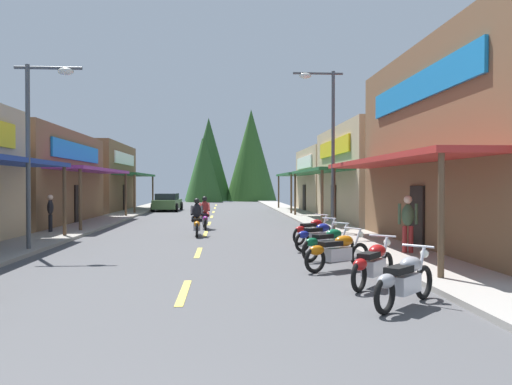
{
  "coord_description": "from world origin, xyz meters",
  "views": [
    {
      "loc": [
        0.79,
        -2.14,
        2.15
      ],
      "look_at": [
        3.15,
        34.74,
        1.54
      ],
      "focal_mm": 35.53,
      "sensor_mm": 36.0,
      "label": 1
    }
  ],
  "objects": [
    {
      "name": "ground",
      "position": [
        0.0,
        22.6,
        -0.05
      ],
      "size": [
        9.87,
        75.2,
        0.1
      ],
      "primitive_type": "cube",
      "color": "#4C4C4F"
    },
    {
      "name": "sidewalk_left",
      "position": [
        -6.01,
        22.6,
        0.06
      ],
      "size": [
        2.15,
        75.2,
        0.12
      ],
      "primitive_type": "cube",
      "color": "gray",
      "rests_on": "ground"
    },
    {
      "name": "sidewalk_right",
      "position": [
        6.01,
        22.6,
        0.06
      ],
      "size": [
        2.15,
        75.2,
        0.12
      ],
      "primitive_type": "cube",
      "color": "#9E9991",
      "rests_on": "ground"
    },
    {
      "name": "centerline_dashes",
      "position": [
        0.0,
        25.5,
        0.01
      ],
      "size": [
        0.16,
        49.85,
        0.01
      ],
      "color": "#E0C64C",
      "rests_on": "ground"
    },
    {
      "name": "storefront_left_middle",
      "position": [
        -10.55,
        25.63,
        2.49
      ],
      "size": [
        8.79,
        11.92,
        4.96
      ],
      "color": "brown",
      "rests_on": "ground"
    },
    {
      "name": "storefront_left_far",
      "position": [
        -10.79,
        38.56,
        2.66
      ],
      "size": [
        9.28,
        10.68,
        5.32
      ],
      "color": "brown",
      "rests_on": "ground"
    },
    {
      "name": "storefront_right_middle",
      "position": [
        10.05,
        26.38,
        2.71
      ],
      "size": [
        7.8,
        10.62,
        5.42
      ],
      "color": "tan",
      "rests_on": "ground"
    },
    {
      "name": "storefront_right_far",
      "position": [
        10.31,
        36.93,
        2.46
      ],
      "size": [
        8.32,
        9.47,
        4.9
      ],
      "color": "tan",
      "rests_on": "ground"
    },
    {
      "name": "streetlamp_left",
      "position": [
        -5.01,
        14.16,
        3.86
      ],
      "size": [
        2.08,
        0.3,
        5.89
      ],
      "color": "#474C51",
      "rests_on": "ground"
    },
    {
      "name": "streetlamp_right",
      "position": [
        5.04,
        18.68,
        4.39
      ],
      "size": [
        2.08,
        0.3,
        6.84
      ],
      "color": "#474C51",
      "rests_on": "ground"
    },
    {
      "name": "motorcycle_parked_right_0",
      "position": [
        3.95,
        6.48,
        0.49
      ],
      "size": [
        1.6,
        1.56,
        1.04
      ],
      "rotation": [
        0.0,
        0.0,
        0.77
      ],
      "color": "black",
      "rests_on": "ground"
    },
    {
      "name": "motorcycle_parked_right_1",
      "position": [
        3.92,
        8.25,
        0.49
      ],
      "size": [
        1.42,
        1.73,
        1.04
      ],
      "rotation": [
        0.0,
        0.0,
        0.89
      ],
      "color": "black",
      "rests_on": "ground"
    },
    {
      "name": "motorcycle_parked_right_2",
      "position": [
        3.61,
        10.26,
        0.49
      ],
      "size": [
        1.9,
        1.17,
        1.04
      ],
      "rotation": [
        0.0,
        0.0,
        0.53
      ],
      "color": "black",
      "rests_on": "ground"
    },
    {
      "name": "motorcycle_parked_right_3",
      "position": [
        3.76,
        12.03,
        0.49
      ],
      "size": [
        1.8,
        1.33,
        1.04
      ],
      "rotation": [
        0.0,
        0.0,
        0.62
      ],
      "color": "black",
      "rests_on": "ground"
    },
    {
      "name": "motorcycle_parked_right_4",
      "position": [
        3.85,
        14.09,
        0.49
      ],
      "size": [
        1.78,
        1.35,
        1.04
      ],
      "rotation": [
        0.0,
        0.0,
        0.63
      ],
      "color": "black",
      "rests_on": "ground"
    },
    {
      "name": "motorcycle_parked_right_5",
      "position": [
        3.99,
        15.94,
        0.49
      ],
      "size": [
        1.71,
        1.45,
        1.04
      ],
      "rotation": [
        0.0,
        0.0,
        0.7
      ],
      "color": "black",
      "rests_on": "ground"
    },
    {
      "name": "rider_cruising_lead",
      "position": [
        -0.32,
        18.85,
        0.66
      ],
      "size": [
        0.6,
        2.14,
        1.57
      ],
      "rotation": [
        0.0,
        0.0,
        1.62
      ],
      "color": "black",
      "rests_on": "ground"
    },
    {
      "name": "rider_cruising_trailing",
      "position": [
        -0.12,
        22.1,
        0.66
      ],
      "size": [
        0.61,
        2.14,
        1.57
      ],
      "rotation": [
        0.0,
        0.0,
        1.65
      ],
      "color": "black",
      "rests_on": "ground"
    },
    {
      "name": "pedestrian_by_shop",
      "position": [
        6.23,
        12.48,
        1.06
      ],
      "size": [
        0.56,
        0.34,
        1.81
      ],
      "rotation": [
        0.0,
        0.0,
        1.34
      ],
      "color": "maroon",
      "rests_on": "ground"
    },
    {
      "name": "pedestrian_strolling",
      "position": [
        -6.59,
        19.93,
        0.98
      ],
      "size": [
        0.32,
        0.56,
        1.69
      ],
      "rotation": [
        0.0,
        0.0,
        0.19
      ],
      "color": "black",
      "rests_on": "ground"
    },
    {
      "name": "parked_car_curbside",
      "position": [
        -3.74,
        38.9,
        0.69
      ],
      "size": [
        2.21,
        4.37,
        1.4
      ],
      "rotation": [
        0.0,
        0.0,
        1.53
      ],
      "color": "#4C723F",
      "rests_on": "ground"
    },
    {
      "name": "treeline_backdrop",
      "position": [
        0.93,
        63.08,
        5.24
      ],
      "size": [
        11.94,
        9.44,
        11.79
      ],
      "color": "#2F5B23",
      "rests_on": "ground"
    }
  ]
}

